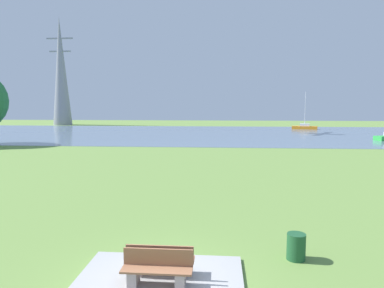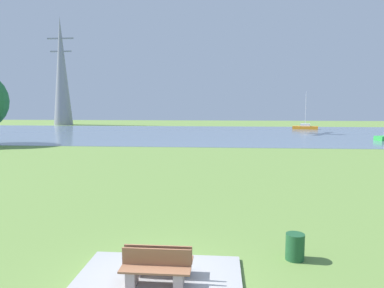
# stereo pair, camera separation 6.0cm
# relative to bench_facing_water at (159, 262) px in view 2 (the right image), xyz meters

# --- Properties ---
(ground_plane) EXTENTS (160.00, 160.00, 0.00)m
(ground_plane) POSITION_rel_bench_facing_water_xyz_m (0.00, 21.73, -0.47)
(ground_plane) COLOR olive
(concrete_pad) EXTENTS (4.40, 3.20, 0.10)m
(concrete_pad) POSITION_rel_bench_facing_water_xyz_m (0.00, -0.27, -0.42)
(concrete_pad) COLOR #A1A1A1
(concrete_pad) RESTS_ON ground
(bench_facing_water) EXTENTS (1.80, 0.48, 0.89)m
(bench_facing_water) POSITION_rel_bench_facing_water_xyz_m (0.00, 0.00, 0.00)
(bench_facing_water) COLOR #A28F8A
(bench_facing_water) RESTS_ON concrete_pad
(bench_facing_inland) EXTENTS (1.80, 0.48, 0.89)m
(bench_facing_inland) POSITION_rel_bench_facing_water_xyz_m (0.00, -0.54, 0.00)
(bench_facing_inland) COLOR #A28F8A
(bench_facing_inland) RESTS_ON concrete_pad
(litter_bin) EXTENTS (0.56, 0.56, 0.80)m
(litter_bin) POSITION_rel_bench_facing_water_xyz_m (3.88, 1.49, -0.07)
(litter_bin) COLOR #1E512D
(litter_bin) RESTS_ON ground
(water_surface) EXTENTS (140.00, 40.00, 0.02)m
(water_surface) POSITION_rel_bench_facing_water_xyz_m (0.00, 49.73, -0.46)
(water_surface) COLOR slate
(water_surface) RESTS_ON ground
(sailboat_orange) EXTENTS (5.03, 2.70, 7.38)m
(sailboat_orange) POSITION_rel_bench_facing_water_xyz_m (18.17, 61.67, -0.00)
(sailboat_orange) COLOR orange
(sailboat_orange) RESTS_ON water_surface
(electricity_pylon) EXTENTS (6.40, 4.40, 25.63)m
(electricity_pylon) POSITION_rel_bench_facing_water_xyz_m (-36.59, 73.19, 12.36)
(electricity_pylon) COLOR gray
(electricity_pylon) RESTS_ON ground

